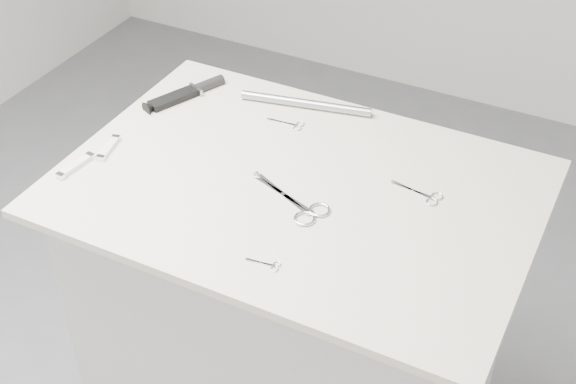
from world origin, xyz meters
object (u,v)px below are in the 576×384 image
at_px(plinth, 296,334).
at_px(embroidery_scissors_b, 291,124).
at_px(sheathed_knife, 190,92).
at_px(pocket_knife_b, 109,148).
at_px(embroidery_scissors_a, 425,195).
at_px(large_shears, 302,207).
at_px(tiny_scissors, 268,265).
at_px(pocket_knife_a, 76,165).
at_px(metal_rail, 306,104).

relative_size(plinth, embroidery_scissors_b, 10.05).
bearing_deg(sheathed_knife, pocket_knife_b, -163.21).
xyz_separation_m(embroidery_scissors_a, sheathed_knife, (-0.65, 0.12, 0.01)).
relative_size(embroidery_scissors_a, embroidery_scissors_b, 1.28).
height_order(embroidery_scissors_b, sheathed_knife, sheathed_knife).
relative_size(large_shears, sheathed_knife, 0.98).
xyz_separation_m(embroidery_scissors_b, sheathed_knife, (-0.28, 0.01, 0.01)).
distance_m(tiny_scissors, pocket_knife_b, 0.52).
bearing_deg(embroidery_scissors_a, tiny_scissors, -111.11).
bearing_deg(sheathed_knife, embroidery_scissors_b, -67.18).
relative_size(plinth, pocket_knife_b, 9.64).
distance_m(large_shears, tiny_scissors, 0.18).
distance_m(plinth, embroidery_scissors_a, 0.54).
relative_size(pocket_knife_a, metal_rail, 0.32).
relative_size(embroidery_scissors_b, sheathed_knife, 0.44).
bearing_deg(sheathed_knife, tiny_scissors, -110.45).
relative_size(plinth, metal_rail, 2.81).
height_order(plinth, embroidery_scissors_b, embroidery_scissors_b).
distance_m(plinth, large_shears, 0.48).
height_order(pocket_knife_a, metal_rail, metal_rail).
bearing_deg(embroidery_scissors_b, metal_rail, 87.40).
bearing_deg(metal_rail, pocket_knife_b, -131.34).
bearing_deg(embroidery_scissors_b, large_shears, -63.31).
bearing_deg(metal_rail, embroidery_scissors_a, -27.91).
xyz_separation_m(embroidery_scissors_a, metal_rail, (-0.37, 0.20, 0.01)).
xyz_separation_m(plinth, large_shears, (0.04, -0.07, 0.47)).
bearing_deg(plinth, large_shears, -57.53).
distance_m(plinth, embroidery_scissors_b, 0.52).
height_order(embroidery_scissors_b, tiny_scissors, same).
height_order(tiny_scissors, pocket_knife_a, pocket_knife_a).
relative_size(sheathed_knife, metal_rail, 0.63).
bearing_deg(embroidery_scissors_a, metal_rail, 161.18).
bearing_deg(metal_rail, pocket_knife_a, -127.19).
height_order(large_shears, metal_rail, metal_rail).
height_order(tiny_scissors, metal_rail, metal_rail).
bearing_deg(plinth, embroidery_scissors_b, 120.27).
bearing_deg(sheathed_knife, metal_rail, -50.39).
bearing_deg(sheathed_knife, pocket_knife_a, -164.97).
distance_m(pocket_knife_b, metal_rail, 0.48).
xyz_separation_m(tiny_scissors, pocket_knife_b, (-0.49, 0.17, 0.00)).
xyz_separation_m(sheathed_knife, metal_rail, (0.28, 0.08, 0.00)).
bearing_deg(pocket_knife_b, plinth, -91.94).
bearing_deg(tiny_scissors, metal_rail, 101.37).
bearing_deg(embroidery_scissors_b, plinth, -63.88).
distance_m(plinth, pocket_knife_b, 0.65).
bearing_deg(tiny_scissors, pocket_knife_b, 153.91).
distance_m(tiny_scissors, sheathed_knife, 0.64).
distance_m(tiny_scissors, metal_rail, 0.56).
xyz_separation_m(tiny_scissors, sheathed_knife, (-0.46, 0.45, 0.01)).
bearing_deg(pocket_knife_a, embroidery_scissors_a, -63.91).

